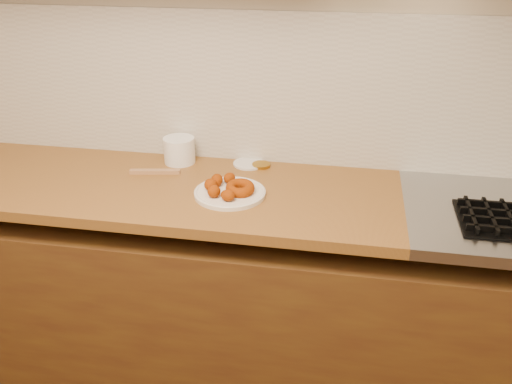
% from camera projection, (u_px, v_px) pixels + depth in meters
% --- Properties ---
extents(wall_back, '(4.00, 0.02, 2.70)m').
position_uv_depth(wall_back, '(278.00, 51.00, 2.06)').
color(wall_back, tan).
rests_on(wall_back, ground).
extents(base_cabinet, '(3.60, 0.60, 0.77)m').
position_uv_depth(base_cabinet, '(263.00, 304.00, 2.22)').
color(base_cabinet, '#583914').
rests_on(base_cabinet, floor).
extents(butcher_block, '(2.30, 0.62, 0.04)m').
position_uv_depth(butcher_block, '(99.00, 183.00, 2.10)').
color(butcher_block, brown).
rests_on(butcher_block, base_cabinet).
extents(backsplash, '(3.60, 0.02, 0.60)m').
position_uv_depth(backsplash, '(277.00, 90.00, 2.12)').
color(backsplash, beige).
rests_on(backsplash, wall_back).
extents(donut_plate, '(0.26, 0.26, 0.01)m').
position_uv_depth(donut_plate, '(230.00, 193.00, 1.96)').
color(donut_plate, silver).
rests_on(donut_plate, butcher_block).
extents(ring_donut, '(0.14, 0.14, 0.05)m').
position_uv_depth(ring_donut, '(240.00, 188.00, 1.94)').
color(ring_donut, '#9D3204').
rests_on(ring_donut, donut_plate).
extents(fried_dough_chunks, '(0.14, 0.21, 0.05)m').
position_uv_depth(fried_dough_chunks, '(219.00, 186.00, 1.95)').
color(fried_dough_chunks, '#9D3204').
rests_on(fried_dough_chunks, donut_plate).
extents(plastic_tub, '(0.14, 0.14, 0.11)m').
position_uv_depth(plastic_tub, '(179.00, 150.00, 2.22)').
color(plastic_tub, white).
rests_on(plastic_tub, butcher_block).
extents(tub_lid, '(0.16, 0.16, 0.01)m').
position_uv_depth(tub_lid, '(249.00, 164.00, 2.22)').
color(tub_lid, silver).
rests_on(tub_lid, butcher_block).
extents(brass_jar_lid, '(0.09, 0.09, 0.01)m').
position_uv_depth(brass_jar_lid, '(261.00, 165.00, 2.20)').
color(brass_jar_lid, '#A3771F').
rests_on(brass_jar_lid, butcher_block).
extents(wooden_utensil, '(0.20, 0.06, 0.02)m').
position_uv_depth(wooden_utensil, '(155.00, 172.00, 2.14)').
color(wooden_utensil, '#A4744B').
rests_on(wooden_utensil, butcher_block).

